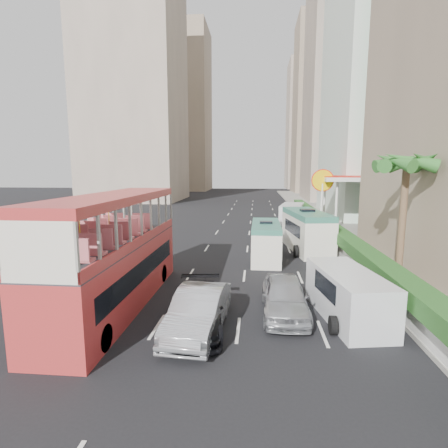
# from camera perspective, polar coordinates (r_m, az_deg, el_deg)

# --- Properties ---
(ground_plane) EXTENTS (200.00, 200.00, 0.00)m
(ground_plane) POSITION_cam_1_polar(r_m,az_deg,el_deg) (15.91, 4.18, -13.81)
(ground_plane) COLOR black
(ground_plane) RESTS_ON ground
(double_decker_bus) EXTENTS (2.50, 11.00, 5.06)m
(double_decker_bus) POSITION_cam_1_polar(r_m,az_deg,el_deg) (16.34, -17.31, -4.25)
(double_decker_bus) COLOR #B82E2D
(double_decker_bus) RESTS_ON ground
(car_silver_lane_a) EXTENTS (2.13, 5.11, 1.64)m
(car_silver_lane_a) POSITION_cam_1_polar(r_m,az_deg,el_deg) (14.02, -4.13, -17.06)
(car_silver_lane_a) COLOR #B1B3B8
(car_silver_lane_a) RESTS_ON ground
(car_silver_lane_b) EXTENTS (1.89, 4.69, 1.60)m
(car_silver_lane_b) POSITION_cam_1_polar(r_m,az_deg,el_deg) (15.64, 9.78, -14.32)
(car_silver_lane_b) COLOR #B1B3B8
(car_silver_lane_b) RESTS_ON ground
(car_black) EXTENTS (2.55, 5.21, 1.46)m
(car_black) POSITION_cam_1_polar(r_m,az_deg,el_deg) (14.38, -4.37, -16.38)
(car_black) COLOR black
(car_black) RESTS_ON ground
(van_asset) EXTENTS (2.90, 5.53, 1.48)m
(van_asset) POSITION_cam_1_polar(r_m,az_deg,el_deg) (33.22, 7.35, -1.83)
(van_asset) COLOR silver
(van_asset) RESTS_ON ground
(minibus_near) EXTENTS (1.94, 5.67, 2.51)m
(minibus_near) POSITION_cam_1_polar(r_m,az_deg,el_deg) (24.20, 6.83, -2.81)
(minibus_near) COLOR silver
(minibus_near) RESTS_ON ground
(minibus_far) EXTENTS (3.24, 7.03, 3.00)m
(minibus_far) POSITION_cam_1_polar(r_m,az_deg,el_deg) (27.35, 13.33, -1.11)
(minibus_far) COLOR silver
(minibus_far) RESTS_ON ground
(panel_van_near) EXTENTS (2.77, 5.22, 1.98)m
(panel_van_near) POSITION_cam_1_polar(r_m,az_deg,el_deg) (15.62, 19.53, -10.86)
(panel_van_near) COLOR silver
(panel_van_near) RESTS_ON ground
(panel_van_far) EXTENTS (3.31, 6.00, 2.27)m
(panel_van_far) POSITION_cam_1_polar(r_m,az_deg,el_deg) (40.11, 11.02, 1.56)
(panel_van_far) COLOR silver
(panel_van_far) RESTS_ON ground
(sidewalk) EXTENTS (6.00, 120.00, 0.18)m
(sidewalk) POSITION_cam_1_polar(r_m,az_deg,el_deg) (41.08, 17.55, 0.01)
(sidewalk) COLOR #99968C
(sidewalk) RESTS_ON ground
(kerb_wall) EXTENTS (0.30, 44.00, 1.00)m
(kerb_wall) POSITION_cam_1_polar(r_m,az_deg,el_deg) (29.79, 16.76, -2.04)
(kerb_wall) COLOR silver
(kerb_wall) RESTS_ON sidewalk
(hedge) EXTENTS (1.10, 44.00, 0.70)m
(hedge) POSITION_cam_1_polar(r_m,az_deg,el_deg) (29.65, 16.84, -0.43)
(hedge) COLOR #2D6626
(hedge) RESTS_ON kerb_wall
(palm_tree) EXTENTS (0.36, 0.36, 6.40)m
(palm_tree) POSITION_cam_1_polar(r_m,az_deg,el_deg) (20.34, 27.08, 0.13)
(palm_tree) COLOR brown
(palm_tree) RESTS_ON sidewalk
(shell_station) EXTENTS (6.50, 8.00, 5.50)m
(shell_station) POSITION_cam_1_polar(r_m,az_deg,el_deg) (39.07, 19.78, 3.39)
(shell_station) COLOR silver
(shell_station) RESTS_ON ground
(tower_mid) EXTENTS (16.00, 16.00, 50.00)m
(tower_mid) POSITION_cam_1_polar(r_m,az_deg,el_deg) (77.16, 20.01, 22.52)
(tower_mid) COLOR tan
(tower_mid) RESTS_ON ground
(tower_far_a) EXTENTS (14.00, 14.00, 44.00)m
(tower_far_a) POSITION_cam_1_polar(r_m,az_deg,el_deg) (99.40, 15.69, 17.75)
(tower_far_a) COLOR tan
(tower_far_a) RESTS_ON ground
(tower_far_b) EXTENTS (14.00, 14.00, 40.00)m
(tower_far_b) POSITION_cam_1_polar(r_m,az_deg,el_deg) (120.66, 13.73, 15.23)
(tower_far_b) COLOR tan
(tower_far_b) RESTS_ON ground
(tower_left_a) EXTENTS (18.00, 18.00, 52.00)m
(tower_left_a) POSITION_cam_1_polar(r_m,az_deg,el_deg) (76.40, -14.66, 23.68)
(tower_left_a) COLOR tan
(tower_left_a) RESTS_ON ground
(tower_left_b) EXTENTS (16.00, 16.00, 46.00)m
(tower_left_b) POSITION_cam_1_polar(r_m,az_deg,el_deg) (108.33, -6.96, 17.77)
(tower_left_b) COLOR tan
(tower_left_b) RESTS_ON ground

